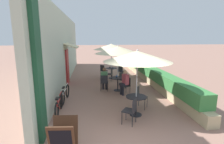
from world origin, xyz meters
The scene contains 24 objects.
ground_plane centered at (0.00, 0.00, 0.00)m, with size 120.00×120.00×0.00m, color #936B5B.
cafe_facade_wall centered at (-2.54, 7.29, 2.09)m, with size 0.98×14.85×4.20m.
planter_hedge centered at (2.75, 7.33, 0.54)m, with size 0.60×13.85×1.01m.
patio_table_near centered at (0.63, 1.75, 0.52)m, with size 0.76×0.76×0.72m.
patio_umbrella_near centered at (0.63, 1.75, 2.18)m, with size 2.40×2.40×2.42m.
cafe_chair_near_left centered at (0.96, 2.40, 0.52)m, with size 0.55×0.55×0.87m.
cafe_chair_near_right centered at (0.30, 1.11, 0.52)m, with size 0.55×0.55×0.87m.
patio_table_mid centered at (0.44, 4.80, 0.52)m, with size 0.76×0.76×0.72m.
patio_umbrella_mid centered at (0.44, 4.80, 2.18)m, with size 2.40×2.40×2.42m.
cafe_chair_mid_left centered at (-0.28, 4.84, 0.52)m, with size 0.46×0.46×0.87m.
seated_patron_mid_left centered at (-0.26, 4.95, 0.69)m, with size 0.38×0.45×1.25m.
cafe_chair_mid_right centered at (0.77, 4.16, 0.52)m, with size 0.52×0.52×0.87m.
seated_patron_mid_right centered at (0.67, 4.12, 0.69)m, with size 0.49×0.44×1.25m.
cafe_chair_mid_back centered at (0.84, 5.41, 0.52)m, with size 0.56×0.56×0.87m.
coffee_cup_mid centered at (0.40, 4.94, 0.77)m, with size 0.07×0.07×0.09m.
patio_table_far centered at (0.46, 7.72, 0.52)m, with size 0.76×0.76×0.72m.
patio_umbrella_far centered at (0.46, 7.72, 2.18)m, with size 2.40×2.40×2.42m.
cafe_chair_far_left centered at (1.15, 7.93, 0.52)m, with size 0.47×0.47×0.87m.
cafe_chair_far_right centered at (-0.07, 8.22, 0.52)m, with size 0.56×0.56×0.87m.
cafe_chair_far_back centered at (0.29, 7.02, 0.52)m, with size 0.51×0.51×0.87m.
coffee_cup_far centered at (0.37, 7.80, 0.77)m, with size 0.07×0.07×0.09m.
bicycle_leaning centered at (-2.20, 2.23, 0.33)m, with size 0.10×1.63×0.72m.
bicycle_second centered at (-2.15, 3.56, 0.34)m, with size 0.18×1.64×0.73m.
menu_board centered at (-1.69, -0.18, 0.44)m, with size 0.69×0.69×0.89m.
Camera 1 is at (-1.01, -4.13, 2.84)m, focal length 28.00 mm.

